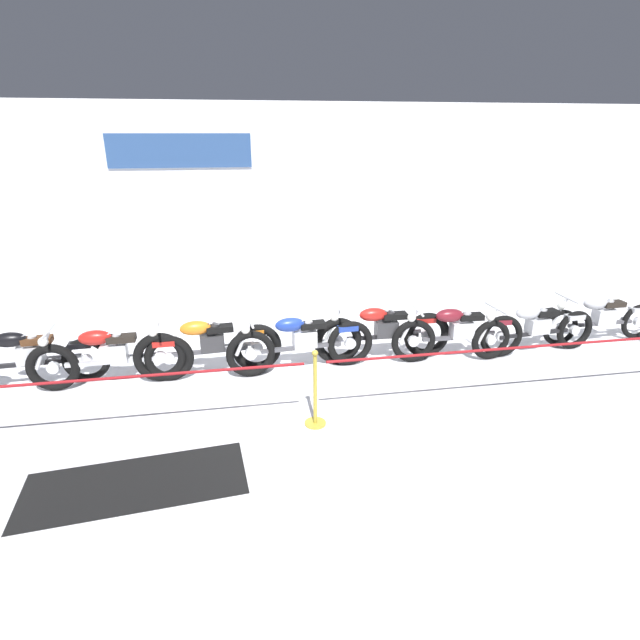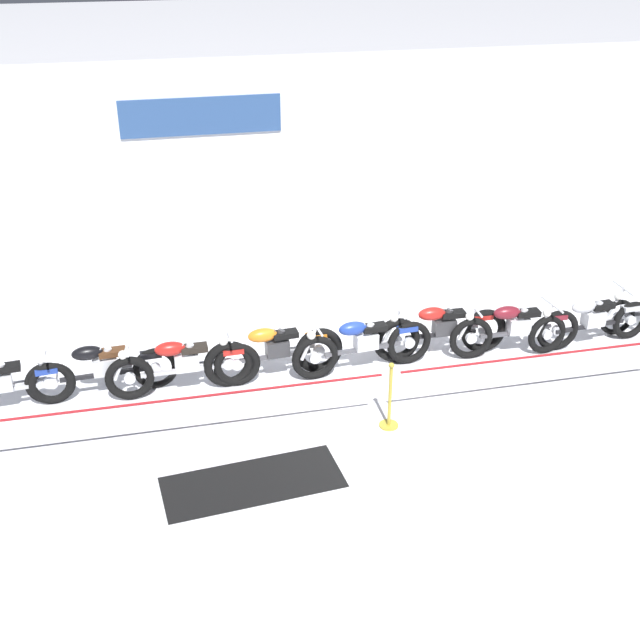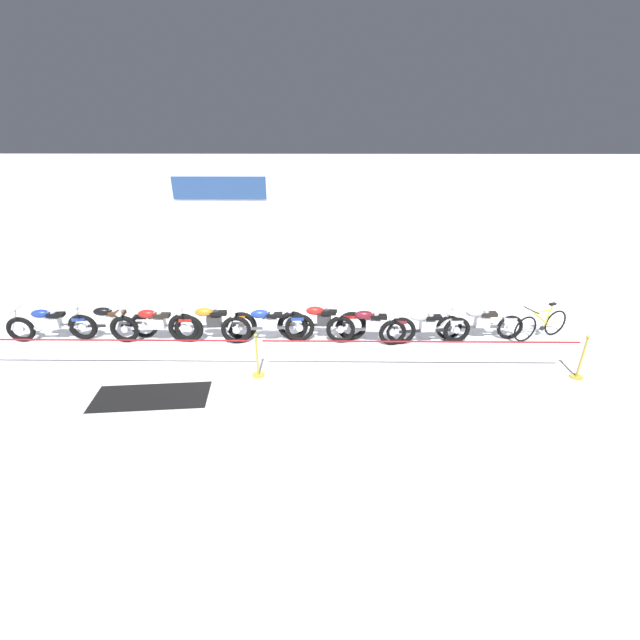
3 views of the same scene
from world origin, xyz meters
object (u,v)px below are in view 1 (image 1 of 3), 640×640
motorcycle_blue_4 (301,343)px  stanchion_far_left (195,381)px  motorcycle_red_2 (111,357)px  motorcycle_silver_8 (600,318)px  motorcycle_red_5 (383,333)px  motorcycle_black_1 (27,358)px  floor_banner (136,483)px  motorcycle_maroon_6 (458,333)px  motorcycle_silver_7 (534,329)px  stanchion_mid_left (315,400)px  motorcycle_orange_3 (209,347)px

motorcycle_blue_4 → stanchion_far_left: bearing=-133.3°
motorcycle_red_2 → motorcycle_silver_8: 8.27m
motorcycle_red_5 → motorcycle_silver_8: motorcycle_red_5 is taller
motorcycle_black_1 → floor_banner: size_ratio=0.97×
motorcycle_red_2 → motorcycle_blue_4: 2.83m
motorcycle_red_5 → motorcycle_maroon_6: motorcycle_red_5 is taller
motorcycle_silver_7 → stanchion_mid_left: bearing=-158.8°
motorcycle_black_1 → motorcycle_blue_4: 4.05m
stanchion_mid_left → motorcycle_silver_7: bearing=21.2°
motorcycle_maroon_6 → motorcycle_silver_8: motorcycle_maroon_6 is taller
motorcycle_orange_3 → stanchion_mid_left: size_ratio=2.13×
motorcycle_maroon_6 → stanchion_far_left: size_ratio=0.16×
motorcycle_orange_3 → motorcycle_maroon_6: bearing=-1.4°
motorcycle_maroon_6 → floor_banner: (-4.75, -2.39, -0.47)m
floor_banner → motorcycle_orange_3: bearing=68.5°
motorcycle_silver_8 → stanchion_far_left: bearing=-165.3°
stanchion_far_left → motorcycle_orange_3: bearing=87.2°
stanchion_mid_left → motorcycle_red_2: bearing=150.6°
motorcycle_silver_7 → motorcycle_blue_4: bearing=179.5°
motorcycle_red_5 → floor_banner: 4.39m
motorcycle_silver_7 → motorcycle_silver_8: bearing=10.4°
motorcycle_black_1 → motorcycle_silver_7: size_ratio=0.97×
motorcycle_maroon_6 → motorcycle_silver_7: 1.36m
motorcycle_orange_3 → motorcycle_red_2: bearing=-176.8°
motorcycle_blue_4 → motorcycle_maroon_6: (2.60, -0.03, -0.00)m
motorcycle_black_1 → stanchion_far_left: 3.11m
motorcycle_black_1 → motorcycle_silver_7: 8.02m
motorcycle_blue_4 → motorcycle_silver_8: size_ratio=1.05×
motorcycle_blue_4 → motorcycle_maroon_6: 2.60m
motorcycle_blue_4 → motorcycle_silver_7: (3.97, -0.04, -0.02)m
motorcycle_red_5 → motorcycle_maroon_6: size_ratio=1.02×
motorcycle_red_2 → motorcycle_orange_3: (1.42, 0.08, 0.01)m
motorcycle_maroon_6 → floor_banner: 5.34m
motorcycle_orange_3 → motorcycle_silver_7: (5.39, -0.10, -0.02)m
stanchion_mid_left → floor_banner: (-2.11, -0.83, -0.35)m
motorcycle_maroon_6 → motorcycle_black_1: bearing=178.3°
motorcycle_maroon_6 → stanchion_mid_left: stanchion_mid_left is taller
motorcycle_red_5 → stanchion_mid_left: stanchion_mid_left is taller
motorcycle_silver_8 → motorcycle_black_1: bearing=-179.6°
motorcycle_black_1 → floor_banner: motorcycle_black_1 is taller
motorcycle_maroon_6 → motorcycle_silver_8: bearing=5.3°
motorcycle_black_1 → motorcycle_red_2: bearing=-8.6°
motorcycle_silver_7 → stanchion_far_left: bearing=-164.2°
motorcycle_maroon_6 → stanchion_far_left: bearing=-159.2°
motorcycle_silver_7 → motorcycle_silver_8: (1.46, 0.27, 0.00)m
motorcycle_black_1 → floor_banner: bearing=-53.8°
stanchion_mid_left → floor_banner: size_ratio=0.45×
stanchion_mid_left → floor_banner: bearing=-158.4°
motorcycle_red_2 → floor_banner: 2.55m
motorcycle_black_1 → motorcycle_orange_3: 2.63m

